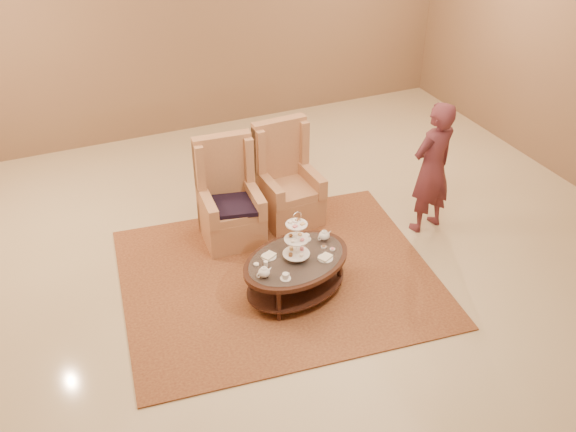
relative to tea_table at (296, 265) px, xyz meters
name	(u,v)px	position (x,y,z in m)	size (l,w,h in m)	color
ground	(304,282)	(0.14, 0.12, -0.35)	(8.00, 8.00, 0.00)	beige
ceiling	(304,282)	(0.14, 0.12, -0.35)	(8.00, 8.00, 0.02)	silver
wall_back	(184,10)	(0.14, 4.12, 1.40)	(8.00, 0.04, 3.50)	#89674A
rug	(278,276)	(-0.07, 0.30, -0.34)	(3.42, 2.96, 0.02)	#996336
tea_table	(296,265)	(0.00, 0.00, 0.00)	(1.34, 1.11, 0.97)	black
armchair_left	(229,206)	(-0.27, 1.21, 0.05)	(0.68, 0.70, 1.18)	tan
armchair_right	(286,188)	(0.46, 1.33, 0.04)	(0.67, 0.69, 1.18)	tan
person	(432,168)	(1.85, 0.49, 0.42)	(0.63, 0.47, 1.54)	#5A262E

